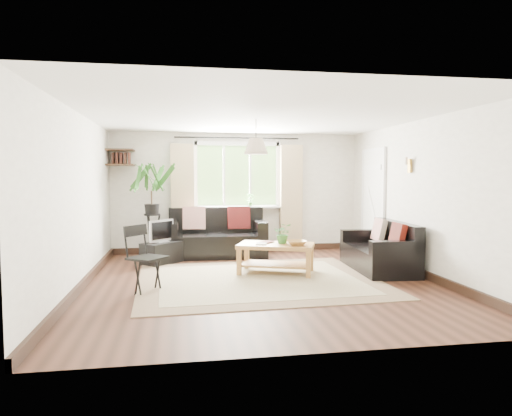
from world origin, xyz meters
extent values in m
plane|color=black|center=(0.00, 0.00, 0.00)|extent=(5.50, 5.50, 0.00)
plane|color=white|center=(0.00, 0.00, 2.40)|extent=(5.50, 5.50, 0.00)
cube|color=beige|center=(0.00, 2.75, 1.20)|extent=(5.00, 0.02, 2.40)
cube|color=beige|center=(0.00, -2.75, 1.20)|extent=(5.00, 0.02, 2.40)
cube|color=beige|center=(-2.50, 0.00, 1.20)|extent=(0.02, 5.50, 2.40)
cube|color=beige|center=(2.50, 0.00, 1.20)|extent=(0.02, 5.50, 2.40)
cube|color=beige|center=(-0.01, 0.07, 0.01)|extent=(3.58, 3.11, 0.02)
cube|color=silver|center=(2.47, 1.70, 1.00)|extent=(0.06, 0.96, 2.06)
imported|color=#306F2C|center=(0.45, 0.50, 0.64)|extent=(0.33, 0.30, 0.32)
imported|color=olive|center=(0.61, 0.27, 0.51)|extent=(0.31, 0.31, 0.08)
imported|color=silver|center=(0.02, 0.50, 0.49)|extent=(0.21, 0.26, 0.02)
imported|color=#5E2A25|center=(0.16, 0.69, 0.49)|extent=(0.27, 0.26, 0.02)
cube|color=black|center=(-1.48, 1.66, 0.19)|extent=(0.77, 0.78, 0.38)
imported|color=#2D6023|center=(0.25, 2.63, 1.06)|extent=(0.14, 0.10, 0.27)
camera|label=1|loc=(-1.14, -6.46, 1.54)|focal=32.00mm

